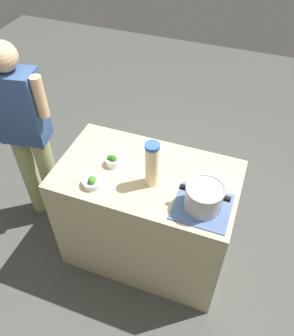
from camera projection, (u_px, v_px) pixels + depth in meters
The scene contains 8 objects.
ground_plane at pixel (147, 250), 2.92m from camera, with size 8.00×8.00×0.00m, color #484A46.
counter_slab at pixel (147, 217), 2.59m from camera, with size 1.22×0.70×0.94m, color #C1B087.
dish_cloth at pixel (202, 207), 2.06m from camera, with size 0.34×0.31×0.01m, color #4E6699.
cooking_pot at pixel (204, 197), 2.00m from camera, with size 0.30×0.23×0.16m.
lemonade_pitcher at pixel (152, 164), 2.10m from camera, with size 0.09×0.09×0.32m.
broccoli_bowl_front at pixel (92, 182), 2.17m from camera, with size 0.13×0.13×0.08m.
broccoli_bowl_center at pixel (113, 161), 2.30m from camera, with size 0.10×0.10×0.08m.
person_cook at pixel (27, 135), 2.60m from camera, with size 0.50×0.26×1.64m.
Camera 1 is at (-0.55, 1.48, 2.56)m, focal length 36.77 mm.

